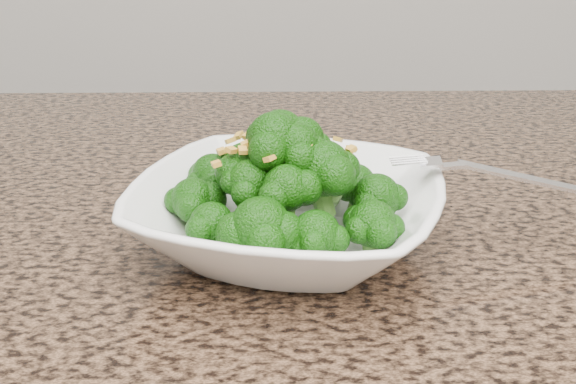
{
  "coord_description": "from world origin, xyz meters",
  "views": [
    {
      "loc": [
        0.11,
        -0.22,
        1.16
      ],
      "look_at": [
        0.12,
        0.3,
        0.95
      ],
      "focal_mm": 45.0,
      "sensor_mm": 36.0,
      "label": 1
    }
  ],
  "objects": [
    {
      "name": "garlic_topping",
      "position": [
        0.12,
        0.3,
        1.04
      ],
      "size": [
        0.13,
        0.13,
        0.01
      ],
      "primitive_type": null,
      "color": "gold",
      "rests_on": "broccoli_pile"
    },
    {
      "name": "bowl",
      "position": [
        0.12,
        0.3,
        0.93
      ],
      "size": [
        0.3,
        0.3,
        0.06
      ],
      "primitive_type": "imported",
      "rotation": [
        0.0,
        0.0,
        -0.28
      ],
      "color": "white",
      "rests_on": "granite_counter"
    },
    {
      "name": "granite_counter",
      "position": [
        0.0,
        0.3,
        0.89
      ],
      "size": [
        1.64,
        1.04,
        0.03
      ],
      "primitive_type": "cube",
      "color": "brown",
      "rests_on": "cabinet"
    },
    {
      "name": "fork",
      "position": [
        0.26,
        0.31,
        0.97
      ],
      "size": [
        0.18,
        0.04,
        0.01
      ],
      "primitive_type": null,
      "rotation": [
        0.0,
        0.0,
        -0.09
      ],
      "color": "silver",
      "rests_on": "bowl"
    },
    {
      "name": "broccoli_pile",
      "position": [
        0.12,
        0.3,
        1.0
      ],
      "size": [
        0.21,
        0.21,
        0.08
      ],
      "primitive_type": null,
      "color": "#134E09",
      "rests_on": "bowl"
    }
  ]
}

